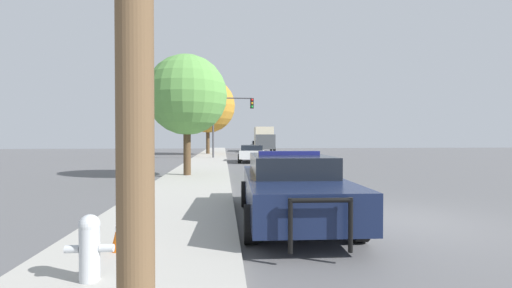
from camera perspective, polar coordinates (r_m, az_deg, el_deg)
name	(u,v)px	position (r m, az deg, el deg)	size (l,w,h in m)	color
ground_plane	(396,220)	(8.47, 22.35, -11.63)	(110.00, 110.00, 0.00)	#565659
sidewalk_left	(165,222)	(7.62, -14.99, -12.50)	(3.00, 110.00, 0.13)	#A3A099
police_car	(290,185)	(7.74, 5.73, -6.85)	(2.29, 5.38, 1.54)	#141E3D
fire_hydrant	(90,245)	(4.70, -26.00, -14.96)	(0.56, 0.24, 0.79)	#B7BCC1
traffic_light	(229,115)	(30.35, -4.51, 4.91)	(3.66, 0.35, 5.40)	#424247
car_background_distant	(257,145)	(53.04, 0.12, -0.21)	(1.97, 4.27, 1.43)	#474C51
car_background_midblock	(252,153)	(26.32, -0.73, -1.47)	(2.27, 4.50, 1.32)	silver
box_truck	(264,139)	(47.23, 1.30, 0.90)	(2.94, 7.92, 3.38)	#474C51
tree_sidewalk_near	(187,95)	(16.30, -11.44, 7.98)	(3.71, 3.71, 5.57)	#4C3823
tree_sidewalk_far	(208,106)	(38.49, -8.04, 6.35)	(6.02, 6.02, 8.35)	#4C3823
traffic_cone	(121,230)	(5.74, -21.62, -13.18)	(0.29, 0.29, 0.61)	orange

